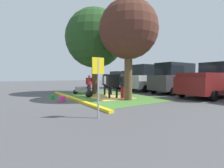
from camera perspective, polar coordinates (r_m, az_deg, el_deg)
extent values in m
plane|color=#4C4C4F|center=(10.53, -10.33, -5.10)|extent=(80.00, 80.00, 0.00)
cube|color=#477A33|center=(11.21, -1.08, -4.52)|extent=(7.38, 4.89, 0.02)
cube|color=yellow|center=(10.07, -13.72, -5.17)|extent=(8.58, 0.24, 0.12)
cube|color=tan|center=(10.93, -1.32, -4.63)|extent=(3.32, 2.56, 0.04)
cylinder|color=#4C3823|center=(12.85, -6.06, 2.67)|extent=(0.55, 0.55, 2.81)
sphere|color=#23471E|center=(13.19, -6.13, 15.96)|extent=(4.65, 4.65, 4.65)
cylinder|color=brown|center=(9.53, 5.88, 3.08)|extent=(0.47, 0.47, 2.98)
sphere|color=#4C281E|center=(9.91, 5.97, 18.93)|extent=(3.48, 3.48, 3.48)
cube|color=black|center=(11.01, -0.63, 1.39)|extent=(2.40, 1.47, 0.80)
cube|color=white|center=(11.16, -0.80, 1.41)|extent=(1.10, 0.99, 0.56)
cylinder|color=black|center=(12.31, -1.93, 2.02)|extent=(0.71, 0.52, 0.58)
cube|color=black|center=(12.62, -2.21, 2.86)|extent=(0.50, 0.40, 0.32)
cube|color=white|center=(12.82, -2.37, 2.68)|extent=(0.18, 0.23, 0.20)
cylinder|color=black|center=(11.85, -2.67, -2.30)|extent=(0.14, 0.14, 0.77)
cylinder|color=black|center=(11.95, -0.35, -2.25)|extent=(0.14, 0.14, 0.77)
cylinder|color=black|center=(10.17, -0.96, -3.17)|extent=(0.14, 0.14, 0.77)
cylinder|color=black|center=(10.28, 1.72, -3.10)|extent=(0.14, 0.14, 0.77)
cylinder|color=black|center=(9.85, 0.83, -0.25)|extent=(0.06, 0.06, 0.70)
ellipsoid|color=black|center=(11.08, -8.26, -3.44)|extent=(1.17, 1.03, 0.48)
cube|color=black|center=(11.67, -7.70, -3.01)|extent=(0.34, 0.33, 0.22)
cube|color=silver|center=(11.78, -7.60, -2.95)|extent=(0.11, 0.12, 0.16)
cylinder|color=black|center=(11.48, -8.81, -4.12)|extent=(0.34, 0.29, 0.10)
cylinder|color=maroon|center=(10.06, 3.86, -3.09)|extent=(0.26, 0.26, 0.82)
cylinder|color=black|center=(10.01, 3.88, 0.85)|extent=(0.34, 0.34, 0.56)
sphere|color=#8C664C|center=(10.01, 3.89, 3.10)|extent=(0.22, 0.22, 0.22)
cylinder|color=black|center=(9.88, 2.89, 0.99)|extent=(0.09, 0.09, 0.54)
cylinder|color=black|center=(10.15, 4.84, 1.04)|extent=(0.09, 0.09, 0.54)
cylinder|color=black|center=(12.20, -8.23, -2.14)|extent=(0.26, 0.26, 0.78)
cylinder|color=maroon|center=(12.16, -8.26, 0.96)|extent=(0.34, 0.34, 0.54)
sphere|color=#8C664C|center=(12.16, -8.27, 2.73)|extent=(0.21, 0.21, 0.21)
cylinder|color=maroon|center=(12.25, -7.30, 1.11)|extent=(0.09, 0.09, 0.51)
cylinder|color=maroon|center=(12.08, -9.22, 1.07)|extent=(0.09, 0.09, 0.51)
cylinder|color=slate|center=(11.88, 6.14, -2.19)|extent=(0.26, 0.26, 0.81)
cylinder|color=#9E7F5B|center=(11.84, 6.16, 1.12)|extent=(0.34, 0.34, 0.56)
sphere|color=beige|center=(11.84, 6.17, 3.01)|extent=(0.22, 0.22, 0.22)
cylinder|color=#9E7F5B|center=(11.68, 6.88, 1.23)|extent=(0.09, 0.09, 0.53)
cylinder|color=#9E7F5B|center=(12.00, 5.45, 1.28)|extent=(0.09, 0.09, 0.53)
cube|color=gray|center=(12.95, -10.92, -1.83)|extent=(1.00, 1.08, 0.36)
cylinder|color=black|center=(13.08, -13.06, -2.77)|extent=(0.29, 0.35, 0.36)
cylinder|color=black|center=(12.70, -9.79, -3.18)|extent=(0.04, 0.04, 0.24)
cylinder|color=black|center=(13.13, -9.43, -2.98)|extent=(0.04, 0.04, 0.24)
cylinder|color=black|center=(12.60, -8.24, -1.39)|extent=(0.33, 0.46, 0.23)
cylinder|color=black|center=(13.04, -7.93, -1.24)|extent=(0.33, 0.46, 0.23)
cylinder|color=#99999E|center=(5.46, -4.99, -1.64)|extent=(0.06, 0.06, 2.06)
cube|color=yellow|center=(5.46, -5.03, 6.58)|extent=(0.05, 0.44, 0.56)
cylinder|color=green|center=(10.55, -20.65, -4.49)|extent=(0.28, 0.28, 0.27)
torus|color=green|center=(10.53, -20.67, -3.76)|extent=(0.30, 0.30, 0.02)
cylinder|color=orange|center=(9.90, -17.62, -4.91)|extent=(0.30, 0.30, 0.28)
torus|color=orange|center=(9.88, -17.63, -4.12)|extent=(0.33, 0.33, 0.02)
cylinder|color=#EA3893|center=(9.44, -17.41, -5.16)|extent=(0.30, 0.30, 0.32)
torus|color=#EA3893|center=(9.42, -17.42, -4.21)|extent=(0.32, 0.32, 0.02)
cube|color=silver|center=(19.89, 3.10, 0.94)|extent=(1.86, 4.42, 0.90)
cube|color=black|center=(19.87, 3.11, 3.39)|extent=(1.61, 2.22, 0.80)
cylinder|color=black|center=(21.48, 4.79, -0.11)|extent=(0.23, 0.64, 0.64)
cylinder|color=black|center=(20.08, 7.91, -0.35)|extent=(0.23, 0.64, 0.64)
cylinder|color=black|center=(19.87, -1.77, -0.35)|extent=(0.23, 0.64, 0.64)
cylinder|color=black|center=(18.35, 1.11, -0.63)|extent=(0.23, 0.64, 0.64)
cube|color=silver|center=(17.78, 7.95, 0.68)|extent=(1.86, 4.42, 0.90)
cube|color=black|center=(17.77, 7.97, 3.42)|extent=(1.61, 2.22, 0.80)
cylinder|color=black|center=(19.42, 9.42, -0.47)|extent=(0.23, 0.64, 0.64)
cylinder|color=black|center=(18.13, 13.23, -0.75)|extent=(0.23, 0.64, 0.64)
cylinder|color=black|center=(17.64, 2.50, -0.77)|extent=(0.23, 0.64, 0.64)
cylinder|color=black|center=(16.21, 6.16, -1.12)|extent=(0.23, 0.64, 0.64)
cube|color=#B7B7BC|center=(15.87, 13.44, 0.90)|extent=(1.96, 4.63, 1.20)
cube|color=black|center=(15.87, 13.49, 4.87)|extent=(1.72, 3.22, 1.00)
cylinder|color=black|center=(17.64, 14.57, -0.87)|extent=(0.23, 0.64, 0.64)
cylinder|color=black|center=(16.41, 19.44, -1.22)|extent=(0.23, 0.64, 0.64)
cylinder|color=black|center=(15.58, 7.07, -1.29)|extent=(0.23, 0.64, 0.64)
cylinder|color=black|center=(14.18, 11.98, -1.75)|extent=(0.23, 0.64, 0.64)
cube|color=#3D3D42|center=(14.33, 21.66, 0.56)|extent=(1.96, 4.63, 1.20)
cube|color=black|center=(14.33, 21.74, 4.96)|extent=(1.72, 3.22, 1.00)
cylinder|color=black|center=(16.13, 21.98, -1.34)|extent=(0.23, 0.64, 0.64)
cylinder|color=black|center=(15.11, 27.87, -1.74)|extent=(0.23, 0.64, 0.64)
cylinder|color=black|center=(13.80, 14.77, -1.91)|extent=(0.23, 0.64, 0.64)
cylinder|color=black|center=(12.60, 21.14, -2.47)|extent=(0.23, 0.64, 0.64)
cube|color=maroon|center=(12.79, 32.04, -0.18)|extent=(2.07, 5.43, 1.10)
cube|color=black|center=(13.64, 33.87, 4.36)|extent=(1.86, 1.82, 1.00)
cube|color=maroon|center=(11.68, 29.58, 2.92)|extent=(1.94, 2.73, 0.24)
cylinder|color=black|center=(14.83, 31.40, -1.92)|extent=(0.23, 0.64, 0.64)
cylinder|color=black|center=(11.79, 23.88, -2.89)|extent=(0.23, 0.64, 0.64)
cylinder|color=black|center=(10.82, 32.76, -3.61)|extent=(0.23, 0.64, 0.64)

